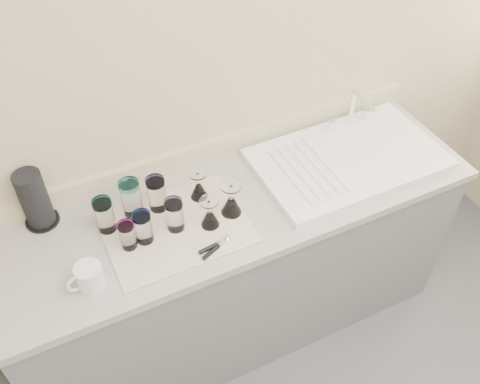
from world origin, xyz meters
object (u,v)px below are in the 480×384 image
tumbler_blue (143,227)px  tumbler_cyan (131,198)px  white_mug (89,277)px  tumbler_magenta (128,235)px  sink_unit (348,158)px  tumbler_lavender (175,215)px  goblet_front_left (210,217)px  goblet_front_right (231,203)px  tumbler_purple (157,194)px  paper_towel_roll (35,200)px  goblet_back_left (199,189)px  tumbler_teal (105,215)px  can_opener (215,247)px

tumbler_blue → tumbler_cyan: bearing=88.1°
white_mug → tumbler_magenta: bearing=31.2°
sink_unit → tumbler_lavender: (-0.83, -0.04, 0.06)m
goblet_front_left → goblet_front_right: 0.11m
sink_unit → goblet_front_left: sink_unit is taller
tumbler_purple → sink_unit: bearing=-6.5°
white_mug → paper_towel_roll: (-0.09, 0.39, 0.07)m
tumbler_magenta → goblet_front_right: goblet_front_right is taller
paper_towel_roll → tumbler_cyan: bearing=-19.6°
paper_towel_roll → goblet_front_right: bearing=-22.7°
tumbler_cyan → tumbler_lavender: size_ratio=1.15×
goblet_back_left → tumbler_teal: bearing=-179.3°
tumbler_teal → tumbler_lavender: bearing=-25.0°
can_opener → white_mug: 0.47m
tumbler_teal → sink_unit: bearing=-4.1°
tumbler_lavender → goblet_back_left: (0.15, 0.12, -0.03)m
goblet_back_left → goblet_front_left: 0.16m
tumbler_cyan → goblet_front_right: bearing=-25.6°
tumbler_blue → goblet_front_right: bearing=-2.4°
tumbler_cyan → goblet_front_right: tumbler_cyan is taller
goblet_front_left → white_mug: (-0.50, -0.07, -0.00)m
goblet_front_right → paper_towel_roll: paper_towel_roll is taller
tumbler_cyan → goblet_front_right: size_ratio=1.10×
tumbler_cyan → goblet_back_left: tumbler_cyan is taller
tumbler_purple → goblet_back_left: size_ratio=1.17×
tumbler_blue → goblet_front_right: (0.36, -0.02, -0.02)m
tumbler_teal → tumbler_blue: (0.11, -0.12, -0.01)m
paper_towel_roll → tumbler_purple: bearing=-17.3°
tumbler_blue → goblet_front_left: (0.25, -0.04, -0.03)m
goblet_front_left → can_opener: goblet_front_left is taller
tumbler_lavender → goblet_front_left: tumbler_lavender is taller
tumbler_blue → goblet_front_right: size_ratio=0.94×
goblet_front_right → tumbler_cyan: bearing=154.4°
tumbler_blue → paper_towel_roll: bearing=140.6°
goblet_front_left → paper_towel_roll: bearing=152.0°
tumbler_lavender → can_opener: size_ratio=1.07×
tumbler_blue → tumbler_lavender: bearing=2.5°
goblet_back_left → goblet_front_right: 0.16m
white_mug → tumbler_blue: bearing=25.0°
tumbler_teal → paper_towel_roll: 0.27m
sink_unit → tumbler_lavender: bearing=-177.5°
goblet_front_right → tumbler_purple: bearing=148.8°
tumbler_cyan → can_opener: 0.39m
tumbler_magenta → can_opener: 0.33m
goblet_front_left → white_mug: size_ratio=0.92×
tumbler_purple → goblet_front_right: 0.30m
sink_unit → can_opener: sink_unit is taller
goblet_back_left → can_opener: size_ratio=0.98×
tumbler_cyan → tumbler_purple: tumbler_cyan is taller
tumbler_teal → can_opener: (0.34, -0.28, -0.07)m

